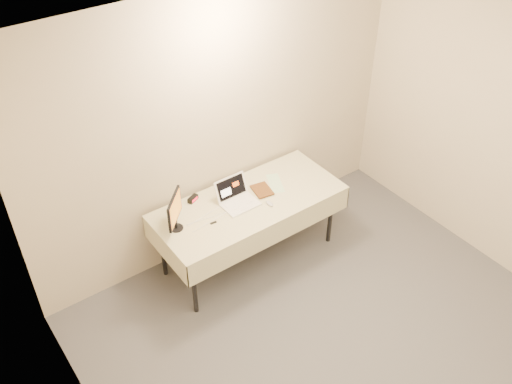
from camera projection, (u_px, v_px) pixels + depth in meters
back_wall at (220, 126)px, 5.36m from camera, size 4.00×0.10×2.70m
table at (249, 206)px, 5.48m from camera, size 1.86×0.81×0.74m
laptop at (236, 198)px, 5.40m from camera, size 0.34×0.32×0.22m
monitor at (175, 210)px, 5.01m from camera, size 0.26×0.26×0.36m
book at (254, 184)px, 5.47m from camera, size 0.17×0.05×0.22m
alarm_clock at (193, 199)px, 5.43m from camera, size 0.12×0.09×0.05m
clicker at (270, 203)px, 5.40m from camera, size 0.05×0.10×0.02m
paper_form at (275, 183)px, 5.66m from camera, size 0.24×0.34×0.00m
usb_dongle at (213, 223)px, 5.19m from camera, size 0.06×0.02×0.01m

